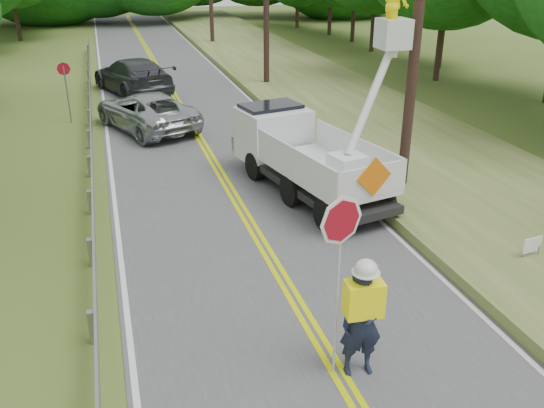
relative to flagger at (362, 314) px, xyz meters
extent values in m
cube|color=#464649|center=(-0.35, 12.16, -1.20)|extent=(7.20, 96.00, 0.02)
cube|color=#D2DA00|center=(-0.45, 12.16, -1.19)|extent=(0.12, 96.00, 0.00)
cube|color=#D2DA00|center=(-0.25, 12.16, -1.19)|extent=(0.12, 96.00, 0.00)
cube|color=silver|center=(-3.80, 12.16, -1.19)|extent=(0.12, 96.00, 0.00)
cube|color=silver|center=(3.10, 12.16, -1.19)|extent=(0.12, 96.00, 0.00)
cube|color=gray|center=(-4.45, 2.16, -0.86)|extent=(0.12, 0.14, 0.70)
cube|color=gray|center=(-4.45, 5.16, -0.86)|extent=(0.12, 0.14, 0.70)
cube|color=gray|center=(-4.45, 8.16, -0.86)|extent=(0.12, 0.14, 0.70)
cube|color=gray|center=(-4.45, 11.16, -0.86)|extent=(0.12, 0.14, 0.70)
cube|color=gray|center=(-4.45, 14.16, -0.86)|extent=(0.12, 0.14, 0.70)
cube|color=gray|center=(-4.45, 17.16, -0.86)|extent=(0.12, 0.14, 0.70)
cube|color=gray|center=(-4.45, 20.16, -0.86)|extent=(0.12, 0.14, 0.70)
cube|color=gray|center=(-4.45, 23.16, -0.86)|extent=(0.12, 0.14, 0.70)
cube|color=gray|center=(-4.45, 26.16, -0.86)|extent=(0.12, 0.14, 0.70)
cube|color=gray|center=(-4.45, 29.16, -0.86)|extent=(0.12, 0.14, 0.70)
cube|color=gray|center=(-4.45, 32.16, -0.86)|extent=(0.12, 0.14, 0.70)
cube|color=gray|center=(-4.45, 35.16, -0.86)|extent=(0.12, 0.14, 0.70)
cube|color=gray|center=(-4.35, 13.16, -0.61)|extent=(0.05, 48.00, 0.34)
cylinder|color=black|center=(4.65, 7.16, 3.79)|extent=(0.30, 0.30, 10.00)
cube|color=#466226|center=(6.75, 12.16, -1.06)|extent=(7.00, 96.00, 0.30)
cylinder|color=#332319|center=(-9.64, 43.64, 0.54)|extent=(0.32, 0.32, 3.50)
cylinder|color=#332319|center=(-10.25, 48.75, 0.74)|extent=(0.32, 0.32, 3.91)
cylinder|color=#332319|center=(14.22, 21.12, 0.75)|extent=(0.32, 0.32, 3.93)
cylinder|color=#332319|center=(16.37, 24.37, 0.41)|extent=(0.32, 0.32, 3.26)
cylinder|color=#332319|center=(15.04, 31.18, 0.61)|extent=(0.32, 0.32, 3.65)
cylinder|color=#332319|center=(15.55, 35.75, 0.54)|extent=(0.32, 0.32, 3.51)
cylinder|color=#332319|center=(15.31, 40.04, 0.37)|extent=(0.32, 0.32, 3.17)
cylinder|color=#332319|center=(14.16, 45.23, 0.09)|extent=(0.32, 0.32, 2.60)
imported|color=#191E33|center=(0.01, 0.00, -0.16)|extent=(0.79, 0.56, 2.06)
cube|color=#FFF40A|center=(0.01, 0.00, 0.31)|extent=(0.66, 0.44, 0.63)
ellipsoid|color=white|center=(0.01, 0.00, 0.88)|extent=(0.39, 0.39, 0.31)
cylinder|color=#B7B7B7|center=(-0.43, 0.09, 0.25)|extent=(0.04, 0.04, 2.89)
cylinder|color=maroon|center=(-0.43, 0.09, 1.76)|extent=(0.80, 0.28, 0.83)
cylinder|color=black|center=(1.47, 5.32, -0.75)|extent=(0.45, 0.92, 0.89)
cylinder|color=black|center=(3.28, 5.70, -0.75)|extent=(0.45, 0.92, 0.89)
cylinder|color=black|center=(1.09, 7.13, -0.75)|extent=(0.45, 0.92, 0.89)
cylinder|color=black|center=(2.90, 7.51, -0.75)|extent=(0.45, 0.92, 0.89)
cylinder|color=black|center=(0.62, 9.39, -0.75)|extent=(0.45, 0.92, 0.89)
cylinder|color=black|center=(2.43, 9.77, -0.75)|extent=(0.45, 0.92, 0.89)
cube|color=black|center=(1.94, 7.59, -0.69)|extent=(3.11, 6.18, 0.23)
cube|color=white|center=(2.07, 6.96, -0.22)|extent=(2.95, 4.59, 0.20)
cube|color=white|center=(1.05, 6.75, 0.24)|extent=(0.93, 4.17, 0.83)
cube|color=white|center=(3.09, 7.17, 0.24)|extent=(0.93, 4.17, 0.83)
cube|color=white|center=(2.50, 4.90, 0.24)|extent=(2.09, 0.49, 0.83)
cube|color=white|center=(1.43, 10.03, 0.05)|extent=(2.39, 2.14, 1.66)
cube|color=black|center=(1.39, 10.21, 0.65)|extent=(2.05, 1.55, 0.69)
cube|color=white|center=(2.28, 5.96, 0.24)|extent=(0.98, 0.98, 0.74)
cube|color=white|center=(3.95, 7.16, 3.50)|extent=(0.79, 0.79, 0.79)
imported|color=#FFF40A|center=(3.95, 7.16, 4.26)|extent=(0.62, 0.80, 1.65)
cube|color=orange|center=(2.52, 4.83, 0.38)|extent=(1.03, 0.25, 1.05)
imported|color=#A2A6A9|center=(-2.18, 16.05, -0.44)|extent=(4.33, 5.98, 1.51)
imported|color=#36393E|center=(-2.23, 22.77, -0.32)|extent=(4.20, 6.47, 1.74)
cylinder|color=gray|center=(-5.21, 17.95, -0.02)|extent=(0.06, 0.06, 2.39)
cylinder|color=maroon|center=(-5.21, 17.95, 1.07)|extent=(0.54, 0.06, 0.54)
cube|color=white|center=(5.33, 2.22, -0.63)|extent=(0.53, 0.10, 0.37)
cylinder|color=gray|center=(5.12, 2.22, -0.95)|extent=(0.02, 0.02, 0.53)
cylinder|color=gray|center=(5.54, 2.22, -0.95)|extent=(0.02, 0.02, 0.53)
camera|label=1|loc=(-3.73, -7.31, 5.63)|focal=38.03mm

